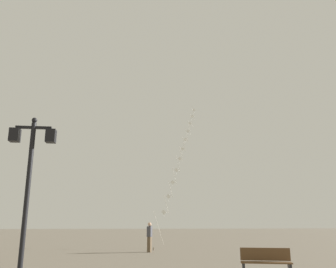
{
  "coord_description": "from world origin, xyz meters",
  "views": [
    {
      "loc": [
        -0.46,
        -2.57,
        1.7
      ],
      "look_at": [
        2.1,
        19.52,
        7.35
      ],
      "focal_mm": 37.34,
      "sensor_mm": 36.0,
      "label": 1
    }
  ],
  "objects": [
    {
      "name": "twin_lantern_lamp_post",
      "position": [
        -3.32,
        7.97,
        3.31
      ],
      "size": [
        1.32,
        0.28,
        4.78
      ],
      "color": "black",
      "rests_on": "ground_plane"
    },
    {
      "name": "park_bench",
      "position": [
        4.06,
        8.93,
        0.45
      ],
      "size": [
        1.66,
        0.86,
        0.89
      ],
      "rotation": [
        0.0,
        0.0,
        -0.28
      ],
      "color": "brown",
      "rests_on": "ground_plane"
    },
    {
      "name": "kite_train",
      "position": [
        4.3,
        28.36,
        7.65
      ],
      "size": [
        5.97,
        15.12,
        14.63
      ],
      "color": "brown",
      "rests_on": "ground_plane"
    },
    {
      "name": "ground_plane",
      "position": [
        0.0,
        20.0,
        0.0
      ],
      "size": [
        160.0,
        160.0,
        0.0
      ],
      "primitive_type": "plane",
      "color": "#756B5B"
    },
    {
      "name": "kite_flyer",
      "position": [
        0.94,
        19.1,
        0.9
      ],
      "size": [
        0.36,
        0.62,
        1.71
      ],
      "rotation": [
        0.0,
        0.0,
        1.22
      ],
      "color": "brown",
      "rests_on": "ground_plane"
    }
  ]
}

